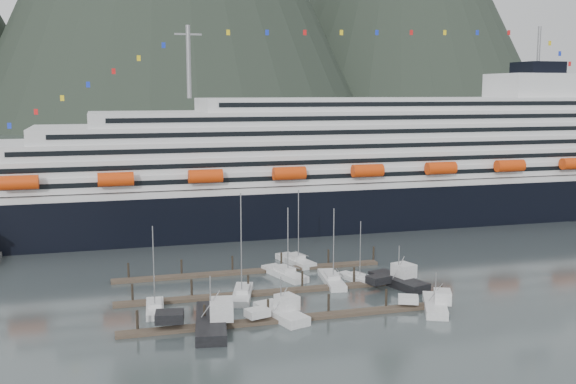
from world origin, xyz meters
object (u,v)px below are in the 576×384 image
object	(u,v)px
sailboat_d	(332,280)
sailboat_h	(357,279)
trawler_b	(280,312)
trawler_e	(398,280)
cruise_ship	(355,173)
sailboat_f	(296,261)
trawler_d	(434,304)
trawler_a	(210,321)
sailboat_c	(285,274)
sailboat_a	(155,309)
sailboat_b	(242,295)

from	to	relation	value
sailboat_d	sailboat_h	distance (m)	4.43
trawler_b	trawler_e	size ratio (longest dim) A/B	0.90
cruise_ship	sailboat_f	bearing A→B (deg)	-126.11
cruise_ship	trawler_d	distance (m)	68.29
trawler_a	trawler_b	world-z (taller)	trawler_a
trawler_a	trawler_d	xyz separation A→B (m)	(33.20, -1.25, -0.17)
trawler_a	trawler_d	world-z (taller)	trawler_a
sailboat_h	trawler_d	xyz separation A→B (m)	(5.48, -17.17, 0.43)
sailboat_c	sailboat_f	world-z (taller)	sailboat_f
cruise_ship	trawler_e	bearing A→B (deg)	-103.93
sailboat_a	sailboat_d	xyz separation A→B (m)	(29.89, 7.14, -0.00)
trawler_b	trawler_d	bearing A→B (deg)	-113.43
cruise_ship	sailboat_d	bearing A→B (deg)	-115.44
sailboat_c	trawler_e	bearing A→B (deg)	-138.45
sailboat_a	trawler_e	size ratio (longest dim) A/B	1.12
cruise_ship	trawler_d	bearing A→B (deg)	-101.37
trawler_b	sailboat_h	bearing A→B (deg)	-67.10
sailboat_a	sailboat_c	size ratio (longest dim) A/B	1.04
sailboat_d	trawler_d	size ratio (longest dim) A/B	1.25
trawler_b	trawler_e	bearing A→B (deg)	-83.14
cruise_ship	sailboat_h	distance (m)	53.62
trawler_d	trawler_e	world-z (taller)	trawler_e
sailboat_d	cruise_ship	bearing A→B (deg)	-18.18
sailboat_b	sailboat_f	bearing A→B (deg)	-21.62
sailboat_f	sailboat_c	bearing A→B (deg)	136.99
sailboat_f	trawler_e	bearing A→B (deg)	-160.82
sailboat_a	sailboat_d	distance (m)	30.73
sailboat_h	trawler_d	distance (m)	18.03
cruise_ship	sailboat_h	bearing A→B (deg)	-111.01
cruise_ship	trawler_e	size ratio (longest dim) A/B	17.58
sailboat_h	trawler_d	size ratio (longest dim) A/B	1.01
sailboat_a	trawler_a	size ratio (longest dim) A/B	0.89
sailboat_d	trawler_d	xyz separation A→B (m)	(9.91, -17.26, 0.40)
sailboat_c	trawler_b	world-z (taller)	sailboat_c
cruise_ship	sailboat_c	bearing A→B (deg)	-124.76
sailboat_b	sailboat_f	xyz separation A→B (m)	(13.89, 17.75, -0.01)
sailboat_h	trawler_d	world-z (taller)	sailboat_h
sailboat_a	sailboat_h	distance (m)	35.04
sailboat_b	sailboat_c	world-z (taller)	sailboat_b
sailboat_c	sailboat_f	size ratio (longest dim) A/B	0.89
sailboat_f	trawler_d	world-z (taller)	sailboat_f
cruise_ship	sailboat_h	world-z (taller)	cruise_ship
cruise_ship	trawler_e	distance (m)	56.01
sailboat_c	sailboat_f	bearing A→B (deg)	-45.20
sailboat_a	sailboat_f	distance (m)	34.65
sailboat_a	sailboat_c	distance (m)	26.56
sailboat_d	trawler_e	bearing A→B (deg)	-107.06
sailboat_f	trawler_d	xyz separation A→B (m)	(12.21, -31.08, 0.37)
sailboat_a	sailboat_c	world-z (taller)	sailboat_a
cruise_ship	sailboat_b	bearing A→B (deg)	-126.77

